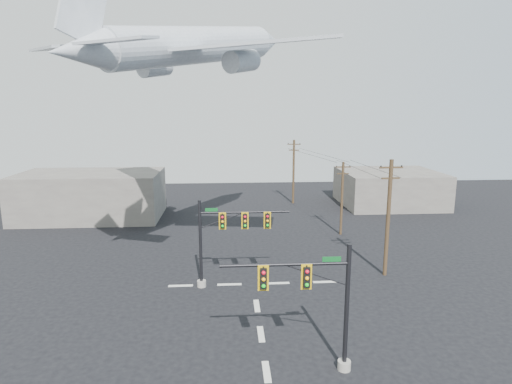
{
  "coord_description": "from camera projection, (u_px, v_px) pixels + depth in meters",
  "views": [
    {
      "loc": [
        -1.99,
        -21.19,
        14.46
      ],
      "look_at": [
        -0.26,
        5.0,
        9.19
      ],
      "focal_mm": 30.0,
      "sensor_mm": 36.0,
      "label": 1
    }
  ],
  "objects": [
    {
      "name": "lane_markings",
      "position": [
        259.0,
        324.0,
        28.93
      ],
      "size": [
        14.0,
        21.2,
        0.01
      ],
      "color": "beige",
      "rests_on": "ground"
    },
    {
      "name": "airliner",
      "position": [
        196.0,
        46.0,
        36.08
      ],
      "size": [
        22.52,
        24.72,
        7.34
      ],
      "rotation": [
        0.0,
        -0.14,
        0.94
      ],
      "color": "silver"
    },
    {
      "name": "utility_pole_b",
      "position": [
        342.0,
        197.0,
        48.3
      ],
      "size": [
        1.7,
        0.28,
        8.39
      ],
      "rotation": [
        0.0,
        0.0,
        -0.03
      ],
      "color": "#44311D",
      "rests_on": "ground"
    },
    {
      "name": "utility_pole_a",
      "position": [
        388.0,
        216.0,
        36.31
      ],
      "size": [
        2.03,
        0.34,
        10.15
      ],
      "rotation": [
        0.0,
        0.0,
        0.06
      ],
      "color": "#44311D",
      "rests_on": "ground"
    },
    {
      "name": "signal_mast_near",
      "position": [
        320.0,
        305.0,
        23.0
      ],
      "size": [
        7.22,
        0.81,
        7.34
      ],
      "color": "gray",
      "rests_on": "ground"
    },
    {
      "name": "power_lines",
      "position": [
        332.0,
        159.0,
        49.6
      ],
      "size": [
        5.55,
        28.52,
        0.29
      ],
      "color": "black"
    },
    {
      "name": "utility_pole_c",
      "position": [
        294.0,
        170.0,
        64.02
      ],
      "size": [
        1.96,
        0.41,
        9.6
      ],
      "rotation": [
        0.0,
        0.0,
        -0.14
      ],
      "color": "#44311D",
      "rests_on": "ground"
    },
    {
      "name": "signal_mast_far",
      "position": [
        223.0,
        238.0,
        34.17
      ],
      "size": [
        7.5,
        0.8,
        7.24
      ],
      "color": "gray",
      "rests_on": "ground"
    },
    {
      "name": "building_right",
      "position": [
        389.0,
        188.0,
        63.77
      ],
      "size": [
        14.0,
        12.0,
        5.0
      ],
      "primitive_type": "cube",
      "color": "slate",
      "rests_on": "ground"
    },
    {
      "name": "building_left",
      "position": [
        91.0,
        195.0,
        56.07
      ],
      "size": [
        18.0,
        10.0,
        6.0
      ],
      "primitive_type": "cube",
      "color": "slate",
      "rests_on": "ground"
    },
    {
      "name": "ground",
      "position": [
        267.0,
        372.0,
        23.71
      ],
      "size": [
        120.0,
        120.0,
        0.0
      ],
      "primitive_type": "plane",
      "color": "black",
      "rests_on": "ground"
    }
  ]
}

